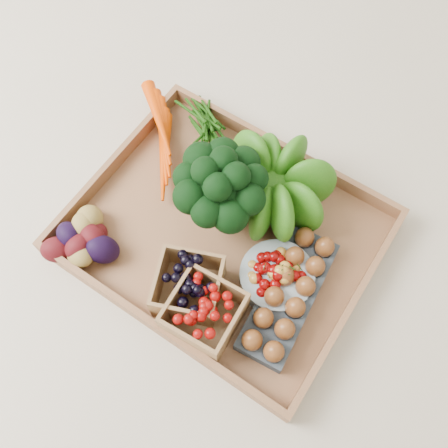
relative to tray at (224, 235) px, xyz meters
The scene contains 10 objects.
ground 0.01m from the tray, ahead, with size 4.00×4.00×0.00m, color beige.
tray is the anchor object (origin of this frame).
carrots 0.24m from the tray, 154.60° to the left, with size 0.20×0.14×0.05m, color #E33E00, non-canonical shape.
lettuce 0.14m from the tray, 72.99° to the left, with size 0.15×0.15×0.15m, color #12540D.
broccoli 0.08m from the tray, 132.04° to the left, with size 0.17×0.17×0.14m, color black, non-canonical shape.
cherry_bowl 0.14m from the tray, 11.02° to the right, with size 0.14×0.14×0.04m, color #8C9EA5.
egg_carton 0.17m from the tray, 14.52° to the right, with size 0.09×0.26×0.03m, color #3A4149.
potatoes 0.27m from the tray, 142.05° to the right, with size 0.14×0.14×0.08m, color #3C090D, non-canonical shape.
punnet_blackberry 0.14m from the tray, 84.26° to the right, with size 0.11×0.11×0.08m, color black.
punnet_raspberry 0.18m from the tray, 67.93° to the right, with size 0.12×0.12×0.08m, color #7A0705.
Camera 1 is at (0.22, -0.33, 0.89)m, focal length 40.00 mm.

